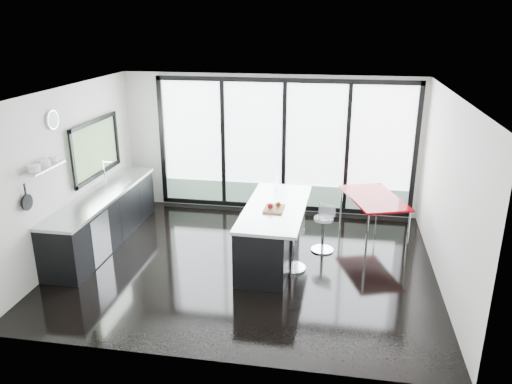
% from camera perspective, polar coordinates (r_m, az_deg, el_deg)
% --- Properties ---
extents(floor, '(6.00, 5.00, 0.00)m').
position_cam_1_polar(floor, '(8.31, -1.04, -8.14)').
color(floor, black).
rests_on(floor, ground).
extents(ceiling, '(6.00, 5.00, 0.00)m').
position_cam_1_polar(ceiling, '(7.44, -1.17, 11.34)').
color(ceiling, white).
rests_on(ceiling, wall_back).
extents(wall_back, '(6.00, 0.09, 2.80)m').
position_cam_1_polar(wall_back, '(10.10, 3.05, 4.62)').
color(wall_back, silver).
rests_on(wall_back, ground).
extents(wall_front, '(6.00, 0.00, 2.80)m').
position_cam_1_polar(wall_front, '(5.51, -6.02, -7.04)').
color(wall_front, silver).
rests_on(wall_front, ground).
extents(wall_left, '(0.26, 5.00, 2.80)m').
position_cam_1_polar(wall_left, '(8.98, -19.79, 3.53)').
color(wall_left, silver).
rests_on(wall_left, ground).
extents(wall_right, '(0.00, 5.00, 2.80)m').
position_cam_1_polar(wall_right, '(7.80, 21.09, -0.19)').
color(wall_right, silver).
rests_on(wall_right, ground).
extents(counter_cabinets, '(0.69, 3.24, 1.36)m').
position_cam_1_polar(counter_cabinets, '(9.29, -17.03, -2.83)').
color(counter_cabinets, black).
rests_on(counter_cabinets, floor).
extents(island, '(1.02, 2.32, 1.22)m').
position_cam_1_polar(island, '(8.29, 1.68, -4.56)').
color(island, black).
rests_on(island, floor).
extents(bar_stool_near, '(0.46, 0.46, 0.71)m').
position_cam_1_polar(bar_stool_near, '(8.01, 4.16, -6.47)').
color(bar_stool_near, silver).
rests_on(bar_stool_near, floor).
extents(bar_stool_far, '(0.50, 0.50, 0.62)m').
position_cam_1_polar(bar_stool_far, '(8.69, 7.66, -4.78)').
color(bar_stool_far, silver).
rests_on(bar_stool_far, floor).
extents(red_table, '(1.27, 1.66, 0.79)m').
position_cam_1_polar(red_table, '(9.34, 13.18, -2.82)').
color(red_table, '#7C0106').
rests_on(red_table, floor).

